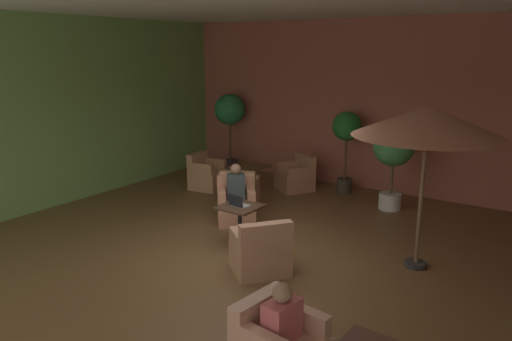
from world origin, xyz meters
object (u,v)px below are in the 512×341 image
object	(u,v)px
armchair_front_right_north	(240,195)
cafe_table_front_left	(240,216)
patron_by_window	(282,316)
cafe_table_front_right	(250,172)
patio_umbrella_tall_red	(428,122)
armchair_front_left_north	(261,253)
potted_tree_mid_left	(230,115)
potted_tree_left_corner	(393,152)
potted_tree_mid_right	(346,134)
open_laptop	(238,203)
armchair_front_right_south	(206,175)
armchair_front_right_east	(296,177)
patron_blue_shirt	(236,184)
iced_drink_cup	(239,201)
armchair_front_left_east	(236,205)

from	to	relation	value
armchair_front_right_north	cafe_table_front_left	bearing A→B (deg)	-54.27
cafe_table_front_left	patron_by_window	world-z (taller)	patron_by_window
cafe_table_front_right	patio_umbrella_tall_red	distance (m)	4.91
armchair_front_left_north	potted_tree_mid_left	size ratio (longest dim) A/B	0.51
cafe_table_front_left	potted_tree_left_corner	size ratio (longest dim) A/B	0.39
patron_by_window	potted_tree_mid_left	bearing A→B (deg)	130.37
cafe_table_front_left	potted_tree_mid_left	distance (m)	5.23
cafe_table_front_right	potted_tree_mid_right	xyz separation A→B (m)	(1.71, 1.38, 0.85)
potted_tree_mid_left	open_laptop	size ratio (longest dim) A/B	6.33
cafe_table_front_left	armchair_front_right_south	world-z (taller)	armchair_front_right_south
potted_tree_mid_left	potted_tree_mid_right	size ratio (longest dim) A/B	1.11
armchair_front_left_north	armchair_front_right_east	xyz separation A→B (m)	(-1.77, 4.16, -0.01)
patron_blue_shirt	iced_drink_cup	world-z (taller)	patron_blue_shirt
cafe_table_front_left	patio_umbrella_tall_red	xyz separation A→B (m)	(2.75, 0.77, 1.73)
cafe_table_front_right	potted_tree_mid_left	distance (m)	2.49
potted_tree_left_corner	potted_tree_mid_right	bearing A→B (deg)	155.29
armchair_front_right_south	potted_tree_mid_left	bearing A→B (deg)	108.09
patron_blue_shirt	iced_drink_cup	xyz separation A→B (m)	(0.66, -0.80, -0.02)
armchair_front_right_east	patron_by_window	bearing A→B (deg)	-61.69
cafe_table_front_left	potted_tree_mid_right	world-z (taller)	potted_tree_mid_right
cafe_table_front_right	patron_by_window	size ratio (longest dim) A/B	1.18
open_laptop	patio_umbrella_tall_red	bearing A→B (deg)	16.12
patio_umbrella_tall_red	armchair_front_left_east	bearing A→B (deg)	178.04
potted_tree_mid_left	patron_blue_shirt	xyz separation A→B (m)	(2.50, -3.14, -0.78)
armchair_front_left_east	cafe_table_front_right	bearing A→B (deg)	116.13
patio_umbrella_tall_red	open_laptop	bearing A→B (deg)	-163.88
armchair_front_right_north	patron_blue_shirt	world-z (taller)	patron_blue_shirt
potted_tree_left_corner	potted_tree_mid_right	distance (m)	1.43
armchair_front_left_east	patron_by_window	world-z (taller)	patron_by_window
armchair_front_right_south	armchair_front_left_north	bearing A→B (deg)	-40.56
armchair_front_left_north	armchair_front_right_east	world-z (taller)	armchair_front_left_north
patio_umbrella_tall_red	potted_tree_mid_left	size ratio (longest dim) A/B	1.18
armchair_front_left_east	open_laptop	distance (m)	1.24
patio_umbrella_tall_red	patron_blue_shirt	bearing A→B (deg)	178.52
potted_tree_mid_right	iced_drink_cup	size ratio (longest dim) A/B	17.08
armchair_front_right_north	patio_umbrella_tall_red	bearing A→B (deg)	-9.87
potted_tree_mid_left	armchair_front_right_east	bearing A→B (deg)	-13.31
armchair_front_left_east	potted_tree_mid_left	bearing A→B (deg)	128.51
cafe_table_front_right	potted_tree_mid_right	distance (m)	2.36
potted_tree_mid_right	patron_blue_shirt	world-z (taller)	potted_tree_mid_right
armchair_front_left_north	cafe_table_front_right	xyz separation A→B (m)	(-2.42, 3.20, 0.21)
potted_tree_left_corner	patron_by_window	bearing A→B (deg)	-81.28
patio_umbrella_tall_red	patron_by_window	world-z (taller)	patio_umbrella_tall_red
patron_blue_shirt	patron_by_window	bearing A→B (deg)	-48.03
cafe_table_front_left	patio_umbrella_tall_red	size ratio (longest dim) A/B	0.28
armchair_front_right_north	potted_tree_mid_right	xyz separation A→B (m)	(1.22, 2.44, 1.04)
cafe_table_front_right	iced_drink_cup	bearing A→B (deg)	-58.80
iced_drink_cup	armchair_front_right_north	bearing A→B (deg)	125.49
open_laptop	cafe_table_front_right	bearing A→B (deg)	120.93
patio_umbrella_tall_red	iced_drink_cup	size ratio (longest dim) A/B	22.43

